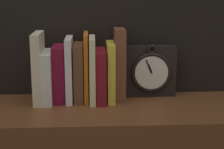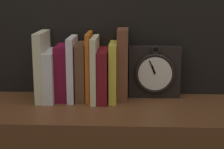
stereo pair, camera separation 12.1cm
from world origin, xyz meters
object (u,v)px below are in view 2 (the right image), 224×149
(book_slot8_yellow, at_px, (113,72))
(book_slot4_brown, at_px, (82,71))
(book_slot1_white, at_px, (52,75))
(book_slot0_cream, at_px, (43,66))
(book_slot9_brown, at_px, (123,64))
(book_slot7_maroon, at_px, (103,75))
(book_slot3_white, at_px, (73,68))
(book_slot5_orange, at_px, (89,66))
(clock, at_px, (154,72))
(book_slot2_maroon, at_px, (63,72))
(book_slot6_cream, at_px, (95,69))

(book_slot8_yellow, bearing_deg, book_slot4_brown, 176.72)
(book_slot1_white, bearing_deg, book_slot0_cream, 178.73)
(book_slot1_white, distance_m, book_slot9_brown, 0.25)
(book_slot0_cream, distance_m, book_slot1_white, 0.04)
(book_slot7_maroon, relative_size, book_slot9_brown, 0.72)
(book_slot1_white, height_order, book_slot3_white, book_slot3_white)
(book_slot7_maroon, xyz_separation_m, book_slot9_brown, (0.07, 0.02, 0.03))
(book_slot0_cream, bearing_deg, book_slot8_yellow, 1.09)
(book_slot5_orange, bearing_deg, book_slot9_brown, 5.46)
(book_slot4_brown, relative_size, book_slot7_maroon, 1.11)
(clock, xyz_separation_m, book_slot2_maroon, (-0.32, -0.04, 0.00))
(book_slot4_brown, bearing_deg, book_slot9_brown, 3.48)
(book_slot0_cream, bearing_deg, clock, 6.90)
(book_slot4_brown, bearing_deg, book_slot3_white, -170.79)
(book_slot5_orange, relative_size, book_slot6_cream, 1.06)
(clock, xyz_separation_m, book_slot7_maroon, (-0.18, -0.05, -0.00))
(clock, relative_size, book_slot2_maroon, 0.99)
(book_slot2_maroon, bearing_deg, book_slot1_white, -161.26)
(book_slot1_white, relative_size, book_slot5_orange, 0.74)
(book_slot5_orange, distance_m, book_slot8_yellow, 0.09)
(book_slot2_maroon, bearing_deg, book_slot9_brown, 2.05)
(book_slot3_white, bearing_deg, book_slot0_cream, -176.78)
(clock, bearing_deg, book_slot0_cream, -173.10)
(book_slot1_white, xyz_separation_m, book_slot7_maroon, (0.18, -0.00, 0.00))
(book_slot8_yellow, bearing_deg, book_slot7_maroon, -167.89)
(book_slot0_cream, height_order, book_slot6_cream, book_slot0_cream)
(book_slot3_white, distance_m, book_slot4_brown, 0.03)
(book_slot0_cream, relative_size, book_slot1_white, 1.37)
(clock, xyz_separation_m, book_slot9_brown, (-0.11, -0.03, 0.03))
(book_slot9_brown, bearing_deg, book_slot3_white, -175.47)
(book_slot1_white, bearing_deg, book_slot4_brown, 6.35)
(book_slot2_maroon, xyz_separation_m, book_slot4_brown, (0.07, -0.00, 0.00))
(clock, height_order, book_slot4_brown, book_slot4_brown)
(clock, relative_size, book_slot1_white, 1.09)
(book_slot4_brown, xyz_separation_m, book_slot9_brown, (0.14, 0.01, 0.02))
(book_slot5_orange, height_order, book_slot6_cream, book_slot5_orange)
(book_slot3_white, distance_m, book_slot8_yellow, 0.14)
(book_slot7_maroon, bearing_deg, book_slot9_brown, 18.45)
(book_slot4_brown, bearing_deg, book_slot2_maroon, 178.97)
(book_slot1_white, distance_m, book_slot5_orange, 0.13)
(book_slot5_orange, height_order, book_slot8_yellow, book_slot5_orange)
(book_slot3_white, bearing_deg, book_slot4_brown, 9.21)
(book_slot2_maroon, height_order, book_slot3_white, book_slot3_white)
(clock, distance_m, book_slot4_brown, 0.26)
(book_slot9_brown, bearing_deg, book_slot6_cream, -167.27)
(book_slot0_cream, relative_size, book_slot8_yellow, 1.18)
(clock, xyz_separation_m, book_slot5_orange, (-0.23, -0.04, 0.03))
(book_slot1_white, relative_size, book_slot2_maroon, 0.91)
(book_slot2_maroon, distance_m, book_slot5_orange, 0.10)
(book_slot1_white, xyz_separation_m, book_slot8_yellow, (0.21, 0.01, 0.01))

